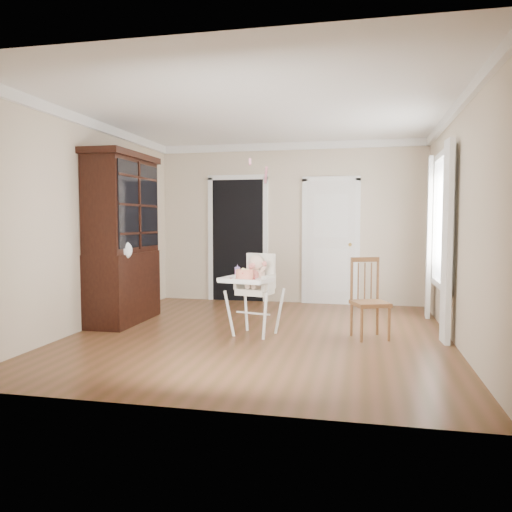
% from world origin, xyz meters
% --- Properties ---
extents(floor, '(5.00, 5.00, 0.00)m').
position_xyz_m(floor, '(0.00, 0.00, 0.00)').
color(floor, brown).
rests_on(floor, ground).
extents(ceiling, '(5.00, 5.00, 0.00)m').
position_xyz_m(ceiling, '(0.00, 0.00, 2.70)').
color(ceiling, white).
rests_on(ceiling, wall_back).
extents(wall_back, '(4.50, 0.00, 4.50)m').
position_xyz_m(wall_back, '(0.00, 2.50, 1.35)').
color(wall_back, beige).
rests_on(wall_back, floor).
extents(wall_left, '(0.00, 5.00, 5.00)m').
position_xyz_m(wall_left, '(-2.25, 0.00, 1.35)').
color(wall_left, beige).
rests_on(wall_left, floor).
extents(wall_right, '(0.00, 5.00, 5.00)m').
position_xyz_m(wall_right, '(2.25, 0.00, 1.35)').
color(wall_right, beige).
rests_on(wall_right, floor).
extents(crown_molding, '(4.50, 5.00, 0.12)m').
position_xyz_m(crown_molding, '(0.00, 0.00, 2.64)').
color(crown_molding, white).
rests_on(crown_molding, ceiling).
extents(doorway, '(1.06, 0.05, 2.22)m').
position_xyz_m(doorway, '(-0.90, 2.48, 1.11)').
color(doorway, black).
rests_on(doorway, wall_back).
extents(closet_door, '(0.96, 0.09, 2.13)m').
position_xyz_m(closet_door, '(0.70, 2.48, 1.02)').
color(closet_door, white).
rests_on(closet_door, wall_back).
extents(window_right, '(0.13, 1.84, 2.30)m').
position_xyz_m(window_right, '(2.18, 0.80, 1.29)').
color(window_right, white).
rests_on(window_right, wall_right).
extents(high_chair, '(0.72, 0.83, 1.01)m').
position_xyz_m(high_chair, '(-0.06, -0.05, 0.62)').
color(high_chair, white).
rests_on(high_chair, floor).
extents(baby, '(0.28, 0.25, 0.42)m').
position_xyz_m(baby, '(-0.05, -0.02, 0.76)').
color(baby, beige).
rests_on(baby, high_chair).
extents(cake, '(0.27, 0.27, 0.12)m').
position_xyz_m(cake, '(-0.13, -0.27, 0.76)').
color(cake, silver).
rests_on(cake, high_chair).
extents(sippy_cup, '(0.07, 0.07, 0.16)m').
position_xyz_m(sippy_cup, '(-0.26, -0.10, 0.77)').
color(sippy_cup, '#EC90C8').
rests_on(sippy_cup, high_chair).
extents(china_cabinet, '(0.61, 1.36, 2.30)m').
position_xyz_m(china_cabinet, '(-1.99, 0.35, 1.15)').
color(china_cabinet, black).
rests_on(china_cabinet, floor).
extents(dining_chair, '(0.50, 0.50, 0.95)m').
position_xyz_m(dining_chair, '(1.30, 0.09, 0.44)').
color(dining_chair, brown).
rests_on(dining_chair, floor).
extents(streamer, '(0.14, 0.48, 0.15)m').
position_xyz_m(streamer, '(-0.24, 0.51, 2.16)').
color(streamer, pink).
rests_on(streamer, ceiling).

